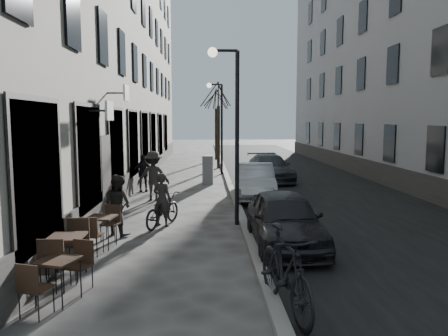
{
  "coord_description": "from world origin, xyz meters",
  "views": [
    {
      "loc": [
        -0.9,
        -6.53,
        3.08
      ],
      "look_at": [
        -0.42,
        4.89,
        1.8
      ],
      "focal_mm": 35.0,
      "sensor_mm": 36.0,
      "label": 1
    }
  ],
  "objects": [
    {
      "name": "car_near",
      "position": [
        1.0,
        3.74,
        0.67
      ],
      "size": [
        1.63,
        3.97,
        1.35
      ],
      "primitive_type": "imported",
      "rotation": [
        0.0,
        0.0,
        0.01
      ],
      "color": "black",
      "rests_on": "ground"
    },
    {
      "name": "building_right",
      "position": [
        9.5,
        16.5,
        8.0
      ],
      "size": [
        4.0,
        35.0,
        16.0
      ],
      "primitive_type": "cube",
      "color": "gray",
      "rests_on": "ground"
    },
    {
      "name": "car_far",
      "position": [
        2.3,
        15.07,
        0.65
      ],
      "size": [
        2.16,
        4.63,
        1.31
      ],
      "primitive_type": "imported",
      "rotation": [
        0.0,
        0.0,
        0.07
      ],
      "color": "#31343A",
      "rests_on": "ground"
    },
    {
      "name": "streetlamp_near",
      "position": [
        -0.17,
        6.0,
        3.16
      ],
      "size": [
        0.9,
        0.28,
        5.09
      ],
      "color": "black",
      "rests_on": "ground"
    },
    {
      "name": "kerb",
      "position": [
        0.2,
        16.0,
        0.06
      ],
      "size": [
        0.25,
        60.0,
        0.12
      ],
      "primitive_type": "cube",
      "color": "gray",
      "rests_on": "ground"
    },
    {
      "name": "road",
      "position": [
        3.85,
        16.0,
        0.0
      ],
      "size": [
        7.3,
        60.0,
        0.0
      ],
      "primitive_type": "cube",
      "color": "black",
      "rests_on": "ground"
    },
    {
      "name": "sign_board",
      "position": [
        -4.01,
        1.45,
        0.44
      ],
      "size": [
        0.41,
        0.65,
        1.09
      ],
      "rotation": [
        0.0,
        0.0,
        0.08
      ],
      "color": "black",
      "rests_on": "ground"
    },
    {
      "name": "pedestrian_mid",
      "position": [
        -2.9,
        10.01,
        0.94
      ],
      "size": [
        1.28,
        0.84,
        1.87
      ],
      "primitive_type": "imported",
      "rotation": [
        0.0,
        0.0,
        3.26
      ],
      "color": "#2A2624",
      "rests_on": "ground"
    },
    {
      "name": "building_left",
      "position": [
        -6.0,
        16.5,
        8.0
      ],
      "size": [
        4.0,
        35.0,
        16.0
      ],
      "primitive_type": "cube",
      "color": "gray",
      "rests_on": "ground"
    },
    {
      "name": "moped",
      "position": [
        0.35,
        0.13,
        0.68
      ],
      "size": [
        1.03,
        2.34,
        1.36
      ],
      "primitive_type": "imported",
      "rotation": [
        0.0,
        0.0,
        0.18
      ],
      "color": "black",
      "rests_on": "ground"
    },
    {
      "name": "pedestrian_far",
      "position": [
        -3.6,
        12.1,
        0.79
      ],
      "size": [
        0.99,
        0.58,
        1.59
      ],
      "primitive_type": "imported",
      "rotation": [
        0.0,
        0.0,
        0.22
      ],
      "color": "black",
      "rests_on": "ground"
    },
    {
      "name": "ground",
      "position": [
        0.0,
        0.0,
        0.0
      ],
      "size": [
        120.0,
        120.0,
        0.0
      ],
      "primitive_type": "plane",
      "color": "#3D3937",
      "rests_on": "ground"
    },
    {
      "name": "bicycle",
      "position": [
        -2.17,
        5.92,
        0.48
      ],
      "size": [
        1.31,
        1.92,
        0.95
      ],
      "primitive_type": "imported",
      "rotation": [
        0.0,
        0.0,
        2.73
      ],
      "color": "black",
      "rests_on": "ground"
    },
    {
      "name": "bistro_set_a",
      "position": [
        -3.39,
        0.68,
        0.45
      ],
      "size": [
        0.88,
        1.54,
        0.88
      ],
      "rotation": [
        0.0,
        0.0,
        -0.33
      ],
      "color": "black",
      "rests_on": "ground"
    },
    {
      "name": "bistro_set_c",
      "position": [
        -3.41,
        3.83,
        0.47
      ],
      "size": [
        0.71,
        1.58,
        0.9
      ],
      "rotation": [
        0.0,
        0.0,
        -0.16
      ],
      "color": "black",
      "rests_on": "ground"
    },
    {
      "name": "bistro_set_b",
      "position": [
        -3.62,
        1.82,
        0.51
      ],
      "size": [
        0.69,
        1.69,
        1.0
      ],
      "rotation": [
        0.0,
        0.0,
        -0.01
      ],
      "color": "black",
      "rests_on": "ground"
    },
    {
      "name": "cyclist_rider",
      "position": [
        -2.17,
        5.92,
        0.78
      ],
      "size": [
        0.67,
        0.57,
        1.56
      ],
      "primitive_type": "imported",
      "rotation": [
        0.0,
        0.0,
        2.73
      ],
      "color": "#272422",
      "rests_on": "ground"
    },
    {
      "name": "pedestrian_near",
      "position": [
        -3.26,
        5.0,
        0.81
      ],
      "size": [
        1.0,
        0.95,
        1.63
      ],
      "primitive_type": "imported",
      "rotation": [
        0.0,
        0.0,
        2.57
      ],
      "color": "#272422",
      "rests_on": "ground"
    },
    {
      "name": "car_mid",
      "position": [
        1.0,
        10.27,
        0.68
      ],
      "size": [
        1.68,
        4.19,
        1.35
      ],
      "primitive_type": "imported",
      "rotation": [
        0.0,
        0.0,
        -0.06
      ],
      "color": "#94989C",
      "rests_on": "ground"
    },
    {
      "name": "tree_far",
      "position": [
        -0.1,
        27.0,
        4.66
      ],
      "size": [
        2.4,
        2.4,
        5.7
      ],
      "color": "black",
      "rests_on": "ground"
    },
    {
      "name": "streetlamp_far",
      "position": [
        -0.17,
        18.0,
        3.16
      ],
      "size": [
        0.9,
        0.28,
        5.09
      ],
      "color": "black",
      "rests_on": "ground"
    },
    {
      "name": "tree_near",
      "position": [
        -0.1,
        21.0,
        4.66
      ],
      "size": [
        2.4,
        2.4,
        5.7
      ],
      "color": "black",
      "rests_on": "ground"
    },
    {
      "name": "utility_cabinet",
      "position": [
        -0.8,
        14.29,
        0.68
      ],
      "size": [
        0.55,
        0.93,
        1.36
      ],
      "primitive_type": "cube",
      "rotation": [
        0.0,
        0.0,
        -0.05
      ],
      "color": "slate",
      "rests_on": "ground"
    }
  ]
}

